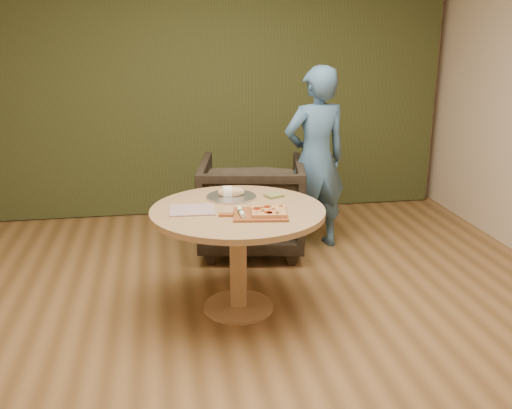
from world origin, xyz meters
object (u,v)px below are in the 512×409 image
object	(u,v)px
pizza_paddle	(259,214)
bread_roll	(230,192)
serving_tray	(231,197)
armchair	(252,200)
flatbread_pizza	(269,211)
person_standing	(315,159)
pedestal_table	(238,228)
cutlery_roll	(241,212)

from	to	relation	value
pizza_paddle	bread_roll	distance (m)	0.45
serving_tray	bread_roll	size ratio (longest dim) A/B	1.84
bread_roll	armchair	world-z (taller)	armchair
flatbread_pizza	person_standing	world-z (taller)	person_standing
pedestal_table	serving_tray	xyz separation A→B (m)	(-0.01, 0.26, 0.15)
flatbread_pizza	serving_tray	bearing A→B (deg)	113.46
person_standing	pizza_paddle	bearing A→B (deg)	49.09
flatbread_pizza	cutlery_roll	xyz separation A→B (m)	(-0.18, 0.01, 0.00)
serving_tray	cutlery_roll	bearing A→B (deg)	-88.63
armchair	pedestal_table	bearing A→B (deg)	86.53
pedestal_table	armchair	bearing A→B (deg)	76.21
pedestal_table	armchair	size ratio (longest dim) A/B	1.29
bread_roll	armchair	size ratio (longest dim) A/B	0.21
pizza_paddle	bread_roll	size ratio (longest dim) A/B	2.40
cutlery_roll	bread_roll	bearing A→B (deg)	91.72
pedestal_table	cutlery_roll	world-z (taller)	cutlery_roll
pedestal_table	flatbread_pizza	world-z (taller)	flatbread_pizza
pedestal_table	serving_tray	size ratio (longest dim) A/B	3.33
serving_tray	person_standing	size ratio (longest dim) A/B	0.22
cutlery_roll	bread_roll	size ratio (longest dim) A/B	1.03
pizza_paddle	person_standing	size ratio (longest dim) A/B	0.29
pizza_paddle	armchair	distance (m)	1.35
flatbread_pizza	armchair	xyz separation A→B (m)	(0.10, 1.31, -0.32)
pizza_paddle	serving_tray	size ratio (longest dim) A/B	1.30
cutlery_roll	person_standing	size ratio (longest dim) A/B	0.12
armchair	person_standing	distance (m)	0.67
bread_roll	armchair	distance (m)	0.98
cutlery_roll	armchair	world-z (taller)	armchair
pedestal_table	bread_roll	distance (m)	0.32
cutlery_roll	pizza_paddle	bearing A→B (deg)	-3.10
pedestal_table	bread_roll	xyz separation A→B (m)	(-0.02, 0.26, 0.18)
bread_roll	flatbread_pizza	bearing A→B (deg)	-65.57
cutlery_roll	person_standing	xyz separation A→B (m)	(0.84, 1.27, 0.03)
serving_tray	bread_roll	xyz separation A→B (m)	(-0.01, 0.00, 0.04)
flatbread_pizza	serving_tray	world-z (taller)	flatbread_pizza
flatbread_pizza	person_standing	xyz separation A→B (m)	(0.66, 1.28, 0.03)
cutlery_roll	serving_tray	size ratio (longest dim) A/B	0.56
pedestal_table	armchair	xyz separation A→B (m)	(0.28, 1.13, -0.15)
flatbread_pizza	pizza_paddle	bearing A→B (deg)	176.65
pedestal_table	armchair	world-z (taller)	armchair
serving_tray	armchair	distance (m)	0.97
pizza_paddle	person_standing	xyz separation A→B (m)	(0.73, 1.28, 0.05)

